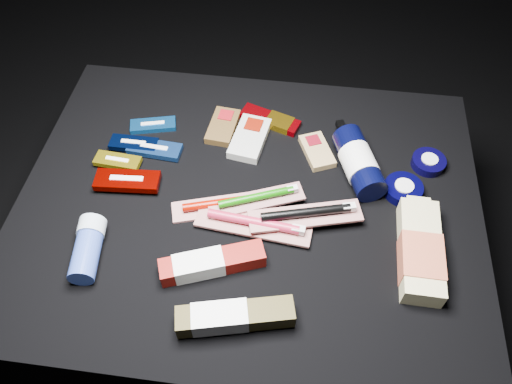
# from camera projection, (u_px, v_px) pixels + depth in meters

# --- Properties ---
(ground) EXTENTS (3.00, 3.00, 0.00)m
(ground) POSITION_uv_depth(u_px,v_px,m) (250.00, 286.00, 1.38)
(ground) COLOR black
(ground) RESTS_ON ground
(cloth_table) EXTENTS (0.98, 0.78, 0.40)m
(cloth_table) POSITION_uv_depth(u_px,v_px,m) (249.00, 249.00, 1.22)
(cloth_table) COLOR black
(cloth_table) RESTS_ON ground
(luna_bar_0) EXTENTS (0.11, 0.06, 0.01)m
(luna_bar_0) POSITION_uv_depth(u_px,v_px,m) (153.00, 125.00, 1.18)
(luna_bar_0) COLOR #1257A1
(luna_bar_0) RESTS_ON cloth_table
(luna_bar_1) EXTENTS (0.12, 0.05, 0.02)m
(luna_bar_1) POSITION_uv_depth(u_px,v_px,m) (155.00, 149.00, 1.13)
(luna_bar_1) COLOR #1B458E
(luna_bar_1) RESTS_ON cloth_table
(luna_bar_2) EXTENTS (0.11, 0.04, 0.01)m
(luna_bar_2) POSITION_uv_depth(u_px,v_px,m) (134.00, 144.00, 1.14)
(luna_bar_2) COLOR black
(luna_bar_2) RESTS_ON cloth_table
(luna_bar_3) EXTENTS (0.10, 0.05, 0.01)m
(luna_bar_3) POSITION_uv_depth(u_px,v_px,m) (118.00, 161.00, 1.11)
(luna_bar_3) COLOR #B59E13
(luna_bar_3) RESTS_ON cloth_table
(luna_bar_4) EXTENTS (0.14, 0.06, 0.02)m
(luna_bar_4) POSITION_uv_depth(u_px,v_px,m) (127.00, 181.00, 1.07)
(luna_bar_4) COLOR #790400
(luna_bar_4) RESTS_ON cloth_table
(clif_bar_0) EXTENTS (0.07, 0.12, 0.02)m
(clif_bar_0) POSITION_uv_depth(u_px,v_px,m) (223.00, 125.00, 1.18)
(clif_bar_0) COLOR #4D3719
(clif_bar_0) RESTS_ON cloth_table
(clif_bar_1) EXTENTS (0.09, 0.14, 0.02)m
(clif_bar_1) POSITION_uv_depth(u_px,v_px,m) (250.00, 137.00, 1.16)
(clif_bar_1) COLOR #B7B9B0
(clif_bar_1) RESTS_ON cloth_table
(clif_bar_2) EXTENTS (0.09, 0.12, 0.02)m
(clif_bar_2) POSITION_uv_depth(u_px,v_px,m) (316.00, 150.00, 1.13)
(clif_bar_2) COLOR #A48553
(clif_bar_2) RESTS_ON cloth_table
(power_bar) EXTENTS (0.15, 0.09, 0.02)m
(power_bar) POSITION_uv_depth(u_px,v_px,m) (273.00, 121.00, 1.19)
(power_bar) COLOR #8A0208
(power_bar) RESTS_ON cloth_table
(lotion_bottle) EXTENTS (0.12, 0.22, 0.07)m
(lotion_bottle) POSITION_uv_depth(u_px,v_px,m) (359.00, 162.00, 1.08)
(lotion_bottle) COLOR black
(lotion_bottle) RESTS_ON cloth_table
(cream_tin_upper) EXTENTS (0.07, 0.07, 0.02)m
(cream_tin_upper) POSITION_uv_depth(u_px,v_px,m) (428.00, 162.00, 1.11)
(cream_tin_upper) COLOR black
(cream_tin_upper) RESTS_ON cloth_table
(cream_tin_lower) EXTENTS (0.08, 0.08, 0.03)m
(cream_tin_lower) POSITION_uv_depth(u_px,v_px,m) (403.00, 189.00, 1.06)
(cream_tin_lower) COLOR black
(cream_tin_lower) RESTS_ON cloth_table
(bodywash_bottle) EXTENTS (0.08, 0.23, 0.05)m
(bodywash_bottle) POSITION_uv_depth(u_px,v_px,m) (420.00, 252.00, 0.96)
(bodywash_bottle) COLOR beige
(bodywash_bottle) RESTS_ON cloth_table
(deodorant_stick) EXTENTS (0.07, 0.14, 0.05)m
(deodorant_stick) POSITION_uv_depth(u_px,v_px,m) (88.00, 248.00, 0.96)
(deodorant_stick) COLOR #314AA7
(deodorant_stick) RESTS_ON cloth_table
(toothbrush_pack_0) EXTENTS (0.23, 0.11, 0.02)m
(toothbrush_pack_0) POSITION_uv_depth(u_px,v_px,m) (226.00, 204.00, 1.04)
(toothbrush_pack_0) COLOR silver
(toothbrush_pack_0) RESTS_ON cloth_table
(toothbrush_pack_1) EXTENTS (0.24, 0.08, 0.03)m
(toothbrush_pack_1) POSITION_uv_depth(u_px,v_px,m) (255.00, 224.00, 1.00)
(toothbrush_pack_1) COLOR #BAB4AD
(toothbrush_pack_1) RESTS_ON cloth_table
(toothbrush_pack_2) EXTENTS (0.20, 0.12, 0.02)m
(toothbrush_pack_2) POSITION_uv_depth(u_px,v_px,m) (258.00, 198.00, 1.03)
(toothbrush_pack_2) COLOR #B1AAA4
(toothbrush_pack_2) RESTS_ON cloth_table
(toothbrush_pack_3) EXTENTS (0.24, 0.11, 0.03)m
(toothbrush_pack_3) POSITION_uv_depth(u_px,v_px,m) (307.00, 214.00, 1.00)
(toothbrush_pack_3) COLOR #B8B2AB
(toothbrush_pack_3) RESTS_ON cloth_table
(toothpaste_carton_red) EXTENTS (0.20, 0.11, 0.04)m
(toothpaste_carton_red) POSITION_uv_depth(u_px,v_px,m) (208.00, 264.00, 0.95)
(toothpaste_carton_red) COLOR maroon
(toothpaste_carton_red) RESTS_ON cloth_table
(toothpaste_carton_green) EXTENTS (0.21, 0.09, 0.04)m
(toothpaste_carton_green) POSITION_uv_depth(u_px,v_px,m) (230.00, 317.00, 0.87)
(toothpaste_carton_green) COLOR #372F0F
(toothpaste_carton_green) RESTS_ON cloth_table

